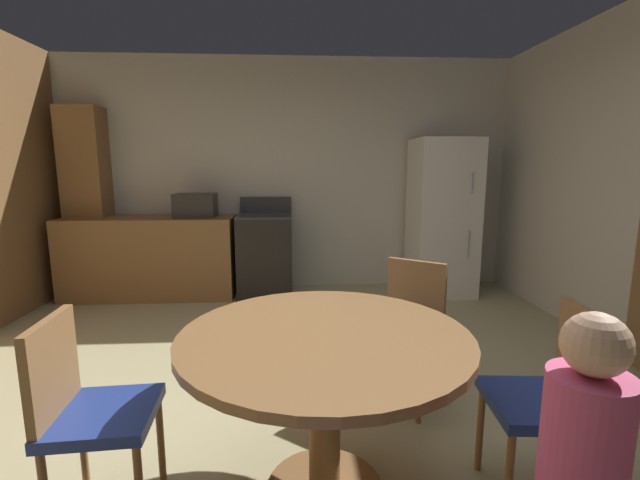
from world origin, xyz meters
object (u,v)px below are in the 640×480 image
(dining_table, at_px, (325,367))
(microwave, at_px, (196,205))
(refrigerator, at_px, (442,217))
(chair_northeast, at_px, (409,322))
(oven_range, at_px, (265,254))
(chair_west, at_px, (86,405))
(chair_east, at_px, (554,393))

(dining_table, bearing_deg, microwave, 111.37)
(refrigerator, xyz_separation_m, chair_northeast, (-0.98, -2.27, -0.38))
(oven_range, relative_size, dining_table, 0.88)
(refrigerator, bearing_deg, chair_west, -129.14)
(microwave, bearing_deg, oven_range, 0.27)
(microwave, bearing_deg, dining_table, -68.63)
(chair_northeast, bearing_deg, oven_range, -119.59)
(refrigerator, relative_size, microwave, 4.00)
(oven_range, relative_size, chair_west, 1.26)
(chair_northeast, bearing_deg, chair_west, -24.97)
(refrigerator, bearing_deg, oven_range, 178.47)
(dining_table, xyz_separation_m, chair_west, (-0.98, -0.06, -0.10))
(dining_table, height_order, chair_east, chair_east)
(microwave, xyz_separation_m, chair_east, (2.19, -3.19, -0.53))
(microwave, relative_size, dining_table, 0.35)
(oven_range, height_order, chair_northeast, oven_range)
(microwave, distance_m, dining_table, 3.36)
(refrigerator, distance_m, dining_table, 3.44)
(chair_northeast, bearing_deg, dining_table, -0.00)
(refrigerator, relative_size, chair_northeast, 2.02)
(dining_table, relative_size, chair_northeast, 1.43)
(chair_west, bearing_deg, oven_range, 76.90)
(refrigerator, height_order, chair_west, refrigerator)
(refrigerator, bearing_deg, chair_east, -100.51)
(chair_west, bearing_deg, dining_table, 0.00)
(oven_range, bearing_deg, chair_west, -99.35)
(microwave, relative_size, chair_east, 0.51)
(chair_west, bearing_deg, refrigerator, 47.11)
(oven_range, height_order, microwave, microwave)
(dining_table, distance_m, chair_east, 0.99)
(microwave, height_order, chair_west, microwave)
(microwave, relative_size, chair_northeast, 0.51)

